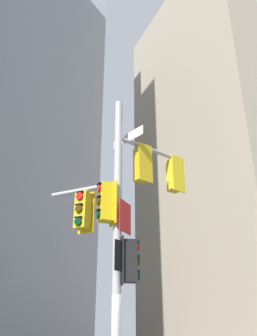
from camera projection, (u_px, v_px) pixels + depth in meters
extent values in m
cube|color=tan|center=(251.00, 158.00, 28.74)|extent=(13.86, 13.86, 28.85)
cylinder|color=#B2B2B5|center=(117.00, 235.00, 8.95)|extent=(0.22, 0.22, 7.81)
cylinder|color=#B2B2B5|center=(150.00, 149.00, 10.73)|extent=(2.29, 0.63, 0.12)
cylinder|color=#B2B2B5|center=(84.00, 190.00, 9.93)|extent=(1.43, 1.68, 0.12)
cube|color=gold|center=(146.00, 162.00, 10.15)|extent=(0.47, 0.13, 1.14)
cube|color=gold|center=(141.00, 165.00, 10.29)|extent=(0.41, 0.41, 1.00)
cylinder|color=#360605|center=(137.00, 156.00, 10.58)|extent=(0.21, 0.10, 0.20)
cube|color=black|center=(137.00, 153.00, 10.64)|extent=(0.23, 0.12, 0.02)
cylinder|color=#3C2C06|center=(137.00, 167.00, 10.44)|extent=(0.21, 0.10, 0.20)
cube|color=black|center=(137.00, 163.00, 10.49)|extent=(0.23, 0.12, 0.02)
cylinder|color=#19C672|center=(137.00, 178.00, 10.29)|extent=(0.21, 0.10, 0.20)
cube|color=black|center=(137.00, 174.00, 10.34)|extent=(0.23, 0.12, 0.02)
cube|color=yellow|center=(178.00, 174.00, 10.86)|extent=(0.47, 0.13, 1.14)
cube|color=yellow|center=(174.00, 176.00, 11.00)|extent=(0.41, 0.41, 1.00)
cylinder|color=red|center=(169.00, 167.00, 11.29)|extent=(0.21, 0.10, 0.20)
cube|color=black|center=(169.00, 164.00, 11.34)|extent=(0.23, 0.12, 0.02)
cylinder|color=#3C2C06|center=(170.00, 178.00, 11.14)|extent=(0.21, 0.10, 0.20)
cube|color=black|center=(169.00, 174.00, 11.19)|extent=(0.23, 0.12, 0.02)
cylinder|color=#06311C|center=(170.00, 188.00, 10.99)|extent=(0.21, 0.10, 0.20)
cube|color=black|center=(170.00, 185.00, 11.05)|extent=(0.23, 0.12, 0.02)
cube|color=gold|center=(87.00, 213.00, 9.83)|extent=(0.33, 0.39, 1.14)
cube|color=gold|center=(83.00, 211.00, 9.67)|extent=(0.48, 0.48, 1.00)
cylinder|color=red|center=(80.00, 196.00, 9.66)|extent=(0.17, 0.19, 0.20)
cube|color=black|center=(80.00, 192.00, 9.70)|extent=(0.20, 0.22, 0.02)
cylinder|color=#3C2C06|center=(79.00, 209.00, 9.51)|extent=(0.17, 0.19, 0.20)
cube|color=black|center=(79.00, 204.00, 9.56)|extent=(0.20, 0.22, 0.02)
cylinder|color=#06311C|center=(78.00, 221.00, 9.36)|extent=(0.17, 0.19, 0.20)
cube|color=black|center=(78.00, 217.00, 9.41)|extent=(0.20, 0.22, 0.02)
cube|color=yellow|center=(113.00, 203.00, 9.24)|extent=(0.06, 0.48, 1.14)
cube|color=yellow|center=(106.00, 202.00, 9.18)|extent=(0.36, 0.36, 1.00)
cylinder|color=red|center=(99.00, 188.00, 9.26)|extent=(0.07, 0.20, 0.20)
cube|color=black|center=(99.00, 184.00, 9.31)|extent=(0.08, 0.22, 0.02)
cylinder|color=#3C2C06|center=(99.00, 201.00, 9.11)|extent=(0.07, 0.20, 0.20)
cube|color=black|center=(99.00, 197.00, 9.16)|extent=(0.08, 0.22, 0.02)
cylinder|color=#06311C|center=(98.00, 215.00, 8.97)|extent=(0.07, 0.20, 0.20)
cube|color=black|center=(98.00, 210.00, 9.02)|extent=(0.08, 0.22, 0.02)
cube|color=black|center=(122.00, 261.00, 8.70)|extent=(0.16, 0.47, 1.14)
cube|color=black|center=(130.00, 261.00, 8.73)|extent=(0.42, 0.42, 1.00)
cylinder|color=red|center=(138.00, 247.00, 8.90)|extent=(0.11, 0.21, 0.20)
cube|color=black|center=(138.00, 242.00, 8.95)|extent=(0.13, 0.23, 0.02)
cylinder|color=#3C2C06|center=(138.00, 261.00, 8.75)|extent=(0.11, 0.21, 0.20)
cube|color=black|center=(138.00, 256.00, 8.81)|extent=(0.13, 0.23, 0.02)
cylinder|color=#06311C|center=(138.00, 276.00, 8.61)|extent=(0.11, 0.21, 0.20)
cube|color=black|center=(138.00, 271.00, 8.66)|extent=(0.13, 0.23, 0.02)
cube|color=white|center=(128.00, 138.00, 10.36)|extent=(0.39, 1.19, 0.28)
cube|color=#19479E|center=(128.00, 138.00, 10.36)|extent=(0.37, 1.15, 0.24)
cube|color=red|center=(125.00, 217.00, 9.04)|extent=(0.49, 0.43, 0.80)
cube|color=white|center=(125.00, 217.00, 9.04)|extent=(0.46, 0.40, 0.76)
cube|color=black|center=(124.00, 256.00, 8.58)|extent=(0.56, 0.25, 0.72)
cube|color=white|center=(124.00, 256.00, 8.58)|extent=(0.52, 0.23, 0.68)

